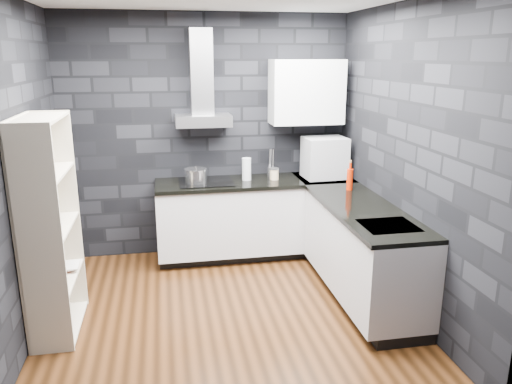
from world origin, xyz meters
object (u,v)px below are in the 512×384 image
object	(u,v)px
storage_jar	(274,174)
glass_vase	(247,169)
utensil_crock	(271,172)
red_bottle	(350,179)
pot	(196,176)
appliance_garage	(325,158)
fruit_bowl	(47,228)
bookshelf	(50,228)

from	to	relation	value
storage_jar	glass_vase	bearing A→B (deg)	173.17
utensil_crock	red_bottle	xyz separation A→B (m)	(0.68, -0.71, 0.05)
pot	appliance_garage	distance (m)	1.46
fruit_bowl	glass_vase	bearing A→B (deg)	37.12
utensil_crock	appliance_garage	xyz separation A→B (m)	(0.59, -0.14, 0.17)
bookshelf	pot	bearing A→B (deg)	41.58
utensil_crock	red_bottle	distance (m)	0.98
utensil_crock	bookshelf	distance (m)	2.54
glass_vase	red_bottle	bearing A→B (deg)	-31.91
storage_jar	appliance_garage	size ratio (longest dim) A/B	0.25
appliance_garage	fruit_bowl	size ratio (longest dim) A/B	1.98
pot	storage_jar	size ratio (longest dim) A/B	2.01
utensil_crock	red_bottle	size ratio (longest dim) A/B	0.53
pot	red_bottle	bearing A→B (deg)	-19.60
pot	utensil_crock	world-z (taller)	pot
pot	glass_vase	world-z (taller)	glass_vase
storage_jar	appliance_garage	distance (m)	0.60
utensil_crock	appliance_garage	bearing A→B (deg)	-13.32
pot	glass_vase	distance (m)	0.57
pot	glass_vase	size ratio (longest dim) A/B	0.93
glass_vase	bookshelf	xyz separation A→B (m)	(-1.83, -1.28, -0.12)
pot	bookshelf	distance (m)	1.76
appliance_garage	fruit_bowl	bearing A→B (deg)	-156.61
storage_jar	bookshelf	size ratio (longest dim) A/B	0.06
red_bottle	fruit_bowl	bearing A→B (deg)	-164.55
bookshelf	red_bottle	bearing A→B (deg)	10.93
glass_vase	fruit_bowl	world-z (taller)	glass_vase
glass_vase	storage_jar	world-z (taller)	glass_vase
fruit_bowl	appliance_garage	bearing A→B (deg)	26.35
appliance_garage	bookshelf	distance (m)	2.99
pot	utensil_crock	distance (m)	0.88
fruit_bowl	utensil_crock	bearing A→B (deg)	34.90
bookshelf	appliance_garage	bearing A→B (deg)	22.03
storage_jar	bookshelf	bearing A→B (deg)	-149.75
utensil_crock	appliance_garage	world-z (taller)	appliance_garage
glass_vase	utensil_crock	bearing A→B (deg)	18.67
pot	utensil_crock	size ratio (longest dim) A/B	1.98
storage_jar	utensil_crock	world-z (taller)	utensil_crock
utensil_crock	fruit_bowl	bearing A→B (deg)	-145.10
pot	glass_vase	bearing A→B (deg)	5.87
utensil_crock	fruit_bowl	world-z (taller)	utensil_crock
glass_vase	storage_jar	bearing A→B (deg)	-6.83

